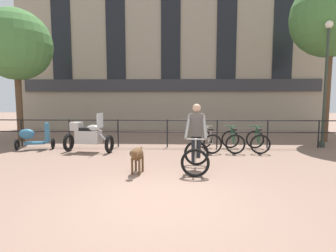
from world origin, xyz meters
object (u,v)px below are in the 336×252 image
Objects in this scene: parked_bicycle_mid_right at (258,141)px; parked_motorcycle at (88,136)px; parked_bicycle_mid_left at (233,141)px; street_lamp at (326,78)px; parked_scooter at (34,137)px; cyclist_with_bike at (196,140)px; dog at (137,155)px; parked_bicycle_near_lamp at (208,141)px.

parked_motorcycle is at bearing 10.94° from parked_bicycle_mid_right.
parked_bicycle_mid_left is 4.28m from street_lamp.
street_lamp is (10.67, 0.85, 2.14)m from parked_scooter.
parked_bicycle_mid_left is 0.96× the size of parked_bicycle_mid_right.
parked_scooter is at bearing 162.10° from cyclist_with_bike.
dog is 5.08m from parked_scooter.
parked_motorcycle is (-3.54, 2.10, -0.20)m from cyclist_with_bike.
parked_bicycle_near_lamp is (4.14, 0.38, -0.20)m from parked_motorcycle.
parked_motorcycle is 5.88m from parked_bicycle_mid_right.
parked_motorcycle is at bearing -114.08° from parked_scooter.
parked_bicycle_mid_right reaches higher than dog.
cyclist_with_bike is 1.43× the size of parked_bicycle_mid_right.
dog is 0.72× the size of parked_bicycle_near_lamp.
cyclist_with_bike reaches higher than parked_bicycle_mid_left.
cyclist_with_bike is at bearing 54.02° from parked_bicycle_mid_right.
street_lamp is (4.41, 0.85, 2.24)m from parked_bicycle_near_lamp.
parked_bicycle_near_lamp is at bearing 7.28° from parked_bicycle_mid_right.
cyclist_with_bike is 1.41× the size of parked_bicycle_near_lamp.
parked_bicycle_mid_left is at bearing -166.46° from street_lamp.
parked_motorcycle is at bearing 6.80° from parked_bicycle_mid_left.
parked_motorcycle is 1.43× the size of parked_bicycle_mid_right.
parked_motorcycle is at bearing 136.43° from dog.
parked_scooter is (-6.26, -0.00, 0.10)m from parked_bicycle_near_lamp.
parked_bicycle_mid_left and parked_bicycle_mid_right have the same top height.
parked_bicycle_mid_left is 0.85× the size of parked_scooter.
dog is at bearing 44.73° from parked_bicycle_near_lamp.
parked_bicycle_mid_right is at bearing 170.46° from parked_bicycle_near_lamp.
street_lamp is (5.01, 3.33, 1.84)m from cyclist_with_bike.
cyclist_with_bike is 1.56m from dog.
street_lamp is (2.68, 0.85, 2.24)m from parked_bicycle_mid_right.
parked_bicycle_near_lamp is at bearing 2.50° from parked_bicycle_mid_left.
parked_bicycle_near_lamp is (2.08, 2.89, -0.10)m from dog.
parked_motorcycle is at bearing 155.03° from cyclist_with_bike.
street_lamp is at bearing -178.58° from parked_bicycle_near_lamp.
parked_motorcycle reaches higher than parked_bicycle_near_lamp.
parked_motorcycle reaches higher than parked_bicycle_mid_right.
dog is 0.76× the size of parked_bicycle_mid_left.
parked_bicycle_mid_left reaches higher than dog.
parked_bicycle_near_lamp is at bearing -76.55° from parked_motorcycle.
cyclist_with_bike is 6.18m from parked_scooter.
parked_bicycle_mid_left is at bearing 65.08° from cyclist_with_bike.
dog is 0.51× the size of parked_motorcycle.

